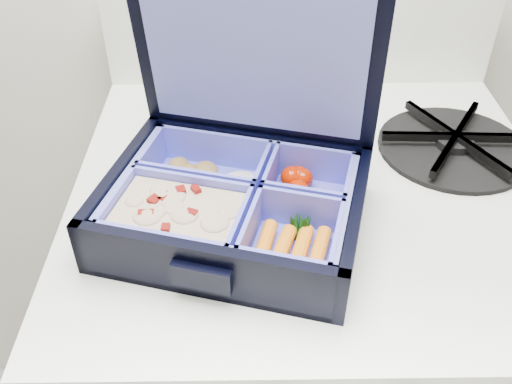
{
  "coord_description": "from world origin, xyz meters",
  "views": [
    {
      "loc": [
        -0.11,
        1.2,
        1.19
      ],
      "look_at": [
        -0.11,
        1.63,
        0.83
      ],
      "focal_mm": 40.0,
      "sensor_mm": 36.0,
      "label": 1
    }
  ],
  "objects_px": {
    "bento_box": "(234,205)",
    "burner_grate": "(455,141)",
    "stove": "(296,374)",
    "fork": "(270,148)"
  },
  "relations": [
    {
      "from": "bento_box",
      "to": "burner_grate",
      "type": "xyz_separation_m",
      "value": [
        0.26,
        0.14,
        -0.02
      ]
    },
    {
      "from": "bento_box",
      "to": "burner_grate",
      "type": "bearing_deg",
      "value": 42.71
    },
    {
      "from": "stove",
      "to": "burner_grate",
      "type": "relative_size",
      "value": 4.47
    },
    {
      "from": "bento_box",
      "to": "stove",
      "type": "bearing_deg",
      "value": 61.59
    },
    {
      "from": "bento_box",
      "to": "fork",
      "type": "xyz_separation_m",
      "value": [
        0.04,
        0.14,
        -0.03
      ]
    },
    {
      "from": "stove",
      "to": "bento_box",
      "type": "xyz_separation_m",
      "value": [
        -0.09,
        -0.09,
        0.43
      ]
    },
    {
      "from": "bento_box",
      "to": "fork",
      "type": "height_order",
      "value": "bento_box"
    },
    {
      "from": "stove",
      "to": "bento_box",
      "type": "distance_m",
      "value": 0.45
    },
    {
      "from": "stove",
      "to": "fork",
      "type": "xyz_separation_m",
      "value": [
        -0.05,
        0.05,
        0.4
      ]
    },
    {
      "from": "burner_grate",
      "to": "fork",
      "type": "height_order",
      "value": "burner_grate"
    }
  ]
}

